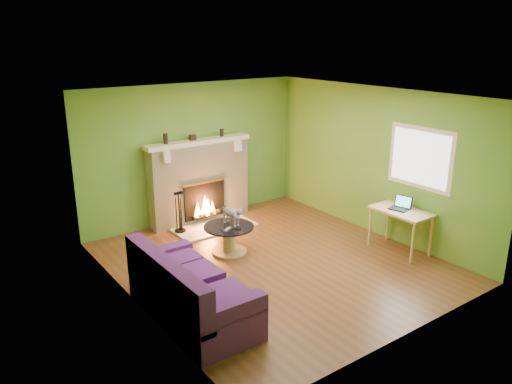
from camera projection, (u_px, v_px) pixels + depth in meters
The scene contains 22 objects.
floor at pixel (274, 262), 7.87m from camera, with size 5.00×5.00×0.00m, color brown.
ceiling at pixel (276, 96), 7.09m from camera, with size 5.00×5.00×0.00m, color white.
wall_back at pixel (193, 153), 9.41m from camera, with size 5.00×5.00×0.00m, color #4B832A.
wall_front at pixel (412, 235), 5.55m from camera, with size 5.00×5.00×0.00m, color #4B832A.
wall_left at pixel (132, 213), 6.22m from camera, with size 5.00×5.00×0.00m, color #4B832A.
wall_right at pixel (376, 162), 8.73m from camera, with size 5.00×5.00×0.00m, color #4B832A.
window_frame at pixel (420, 158), 7.96m from camera, with size 1.20×1.20×0.00m, color silver.
window_pane at pixel (420, 158), 7.95m from camera, with size 1.06×1.06×0.00m, color white.
fireplace at pixel (199, 182), 9.43m from camera, with size 2.10×0.46×1.58m.
hearth at pixel (214, 227), 9.26m from camera, with size 1.50×0.75×0.03m, color beige.
mantel at pixel (198, 142), 9.18m from camera, with size 2.10×0.28×0.08m, color beige.
sofa at pixel (188, 293), 6.23m from camera, with size 0.90×1.98×0.89m.
coffee_table at pixel (229, 237), 8.14m from camera, with size 0.82×0.82×0.46m.
desk at pixel (401, 215), 8.10m from camera, with size 0.56×0.96×0.71m.
cat at pixel (231, 215), 8.12m from camera, with size 0.20×0.53×0.33m, color slate, non-canonical shape.
remote_silver at pixel (228, 229), 7.93m from camera, with size 0.17×0.04×0.02m, color gray.
remote_black at pixel (236, 229), 7.95m from camera, with size 0.16×0.04×0.02m, color black.
laptop at pixel (399, 203), 8.07m from camera, with size 0.25×0.29×0.22m, color black, non-canonical shape.
fire_tools at pixel (179, 212), 8.91m from camera, with size 0.20×0.20×0.76m, color black, non-canonical shape.
mantel_vase_left at pixel (166, 139), 8.81m from camera, with size 0.08×0.08×0.18m, color black.
mantel_vase_right at pixel (222, 133), 9.47m from camera, with size 0.07×0.07×0.14m, color black.
mantel_box at pixel (193, 137), 9.12m from camera, with size 0.12×0.08×0.10m, color black.
Camera 1 is at (-4.42, -5.65, 3.44)m, focal length 35.00 mm.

